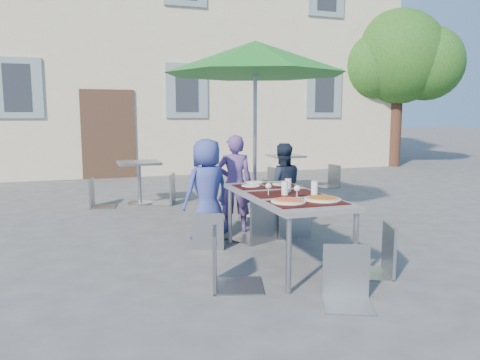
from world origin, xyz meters
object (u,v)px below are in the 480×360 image
object	(u,v)px
patio_umbrella	(255,59)
bg_chair_l_1	(276,165)
pizza_near_right	(322,199)
chair_4	(380,219)
bg_chair_r_0	(166,170)
chair_1	(258,193)
child_2	(282,186)
child_1	(235,184)
cafe_table_1	(286,166)
pizza_near_left	(288,201)
chair_5	(348,241)
bg_chair_r_1	(331,162)
bg_chair_l_0	(97,176)
child_0	(207,190)
cafe_table_0	(139,175)
chair_0	(209,208)
chair_3	(226,223)
chair_2	(291,190)
dining_table	(284,199)

from	to	relation	value
patio_umbrella	bg_chair_l_1	bearing A→B (deg)	60.94
pizza_near_right	chair_4	xyz separation A→B (m)	(0.54, -0.19, -0.20)
bg_chair_r_0	chair_4	bearing A→B (deg)	-72.76
chair_1	child_2	bearing A→B (deg)	43.78
child_1	patio_umbrella	bearing A→B (deg)	-115.75
child_2	cafe_table_1	distance (m)	3.61
pizza_near_left	bg_chair_r_0	bearing A→B (deg)	96.27
chair_5	bg_chair_r_1	size ratio (longest dim) A/B	0.98
bg_chair_l_0	child_0	bearing A→B (deg)	-64.82
chair_4	bg_chair_l_0	bearing A→B (deg)	119.62
pizza_near_left	bg_chair_r_1	xyz separation A→B (m)	(3.32, 5.02, -0.23)
child_1	cafe_table_0	size ratio (longest dim) A/B	1.73
cafe_table_1	bg_chair_l_0	bearing A→B (deg)	-167.57
child_2	cafe_table_0	world-z (taller)	child_2
chair_1	chair_0	bearing A→B (deg)	-172.79
child_1	chair_3	world-z (taller)	child_1
chair_0	chair_5	size ratio (longest dim) A/B	0.93
cafe_table_0	chair_4	bearing A→B (deg)	-67.96
pizza_near_left	chair_2	xyz separation A→B (m)	(0.69, 1.41, -0.15)
cafe_table_0	chair_2	bearing A→B (deg)	-60.94
child_2	cafe_table_0	distance (m)	2.95
dining_table	bg_chair_r_1	xyz separation A→B (m)	(3.14, 4.53, -0.15)
chair_1	chair_3	xyz separation A→B (m)	(-0.84, -1.38, -0.02)
chair_1	bg_chair_l_0	bearing A→B (deg)	122.01
pizza_near_right	bg_chair_l_0	bearing A→B (deg)	115.10
child_0	child_2	bearing A→B (deg)	174.72
pizza_near_right	patio_umbrella	bearing A→B (deg)	85.31
chair_0	cafe_table_1	world-z (taller)	chair_0
cafe_table_1	bg_chair_l_1	size ratio (longest dim) A/B	0.80
cafe_table_0	bg_chair_l_1	world-z (taller)	bg_chair_l_1
child_0	chair_4	bearing A→B (deg)	107.33
chair_1	chair_2	size ratio (longest dim) A/B	1.00
dining_table	chair_5	size ratio (longest dim) A/B	2.04
child_0	dining_table	bearing A→B (deg)	98.33
child_0	bg_chair_l_1	xyz separation A→B (m)	(2.43, 3.49, -0.12)
pizza_near_left	chair_5	world-z (taller)	chair_5
dining_table	chair_4	distance (m)	1.00
dining_table	child_0	xyz separation A→B (m)	(-0.56, 1.13, -0.05)
chair_2	chair_3	bearing A→B (deg)	-132.27
chair_1	patio_umbrella	xyz separation A→B (m)	(0.37, 1.10, 1.76)
chair_0	chair_4	size ratio (longest dim) A/B	0.88
chair_0	cafe_table_0	distance (m)	3.08
chair_5	pizza_near_left	bearing A→B (deg)	108.60
dining_table	patio_umbrella	xyz separation A→B (m)	(0.39, 1.95, 1.68)
child_2	chair_4	bearing A→B (deg)	107.10
cafe_table_0	bg_chair_l_0	bearing A→B (deg)	-177.86
chair_0	bg_chair_l_0	world-z (taller)	bg_chair_l_0
chair_1	chair_3	distance (m)	1.61
child_0	chair_0	distance (m)	0.40
pizza_near_left	chair_4	bearing A→B (deg)	-12.31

